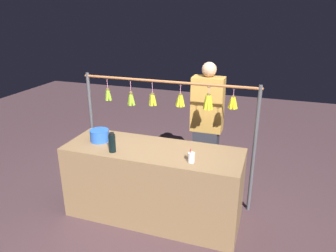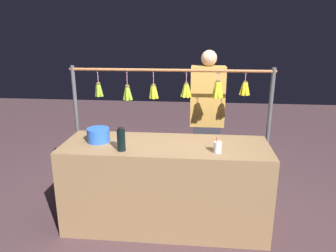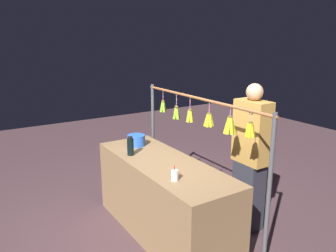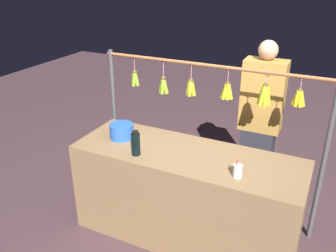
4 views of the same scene
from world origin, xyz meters
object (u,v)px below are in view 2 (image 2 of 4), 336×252
object	(u,v)px
water_bottle	(121,140)
vendor_person	(207,122)
blue_bucket	(98,135)
drink_cup	(218,147)

from	to	relation	value
water_bottle	vendor_person	distance (m)	1.41
blue_bucket	drink_cup	bearing A→B (deg)	170.82
water_bottle	vendor_person	bearing A→B (deg)	-125.60
water_bottle	blue_bucket	distance (m)	0.37
water_bottle	vendor_person	size ratio (longest dim) A/B	0.13
blue_bucket	drink_cup	distance (m)	1.19
drink_cup	water_bottle	bearing A→B (deg)	2.26
water_bottle	blue_bucket	world-z (taller)	water_bottle
drink_cup	vendor_person	bearing A→B (deg)	-86.11
drink_cup	blue_bucket	bearing A→B (deg)	-9.18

